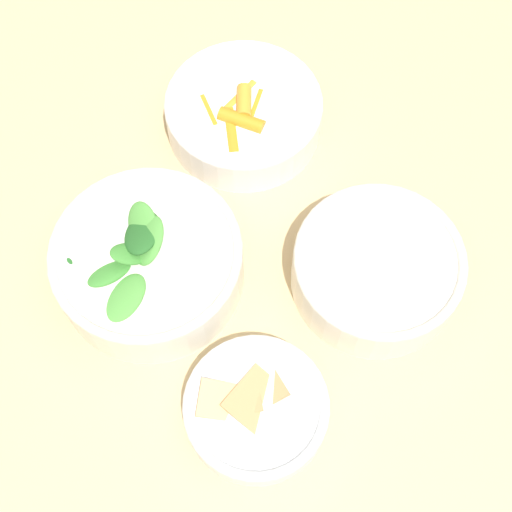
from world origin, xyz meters
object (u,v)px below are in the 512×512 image
Objects in this scene: bowl_carrots at (243,113)px; bowl_greens at (148,262)px; bowl_beans_hotdog at (376,270)px; bowl_cookies at (256,408)px.

bowl_greens reaches higher than bowl_carrots.
bowl_beans_hotdog is (0.23, -0.06, 0.00)m from bowl_carrots.
bowl_carrots is 1.28× the size of bowl_cookies.
bowl_beans_hotdog reaches higher than bowl_cookies.
bowl_beans_hotdog is (0.18, 0.15, -0.01)m from bowl_greens.
bowl_cookies is (0.23, -0.25, -0.01)m from bowl_carrots.
bowl_cookies is (-0.00, -0.19, -0.01)m from bowl_beans_hotdog.
bowl_carrots is at bearing 133.05° from bowl_cookies.
bowl_greens reaches higher than bowl_beans_hotdog.
bowl_greens reaches higher than bowl_cookies.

